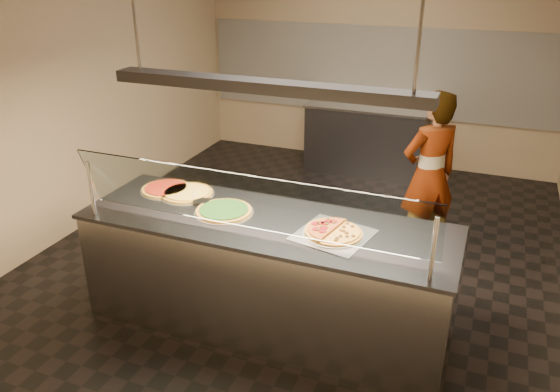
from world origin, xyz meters
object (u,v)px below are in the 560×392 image
at_px(serving_counter, 267,273).
at_px(half_pizza_pepperoni, 320,228).
at_px(pizza_cheese, 187,193).
at_px(prep_table, 367,138).
at_px(heat_lamp_housing, 264,86).
at_px(sneeze_guard, 246,203).
at_px(pizza_spatula, 198,196).
at_px(half_pizza_sausage, 347,234).
at_px(pizza_tomato, 166,188).
at_px(worker, 429,175).
at_px(pizza_spinach, 224,210).
at_px(perforated_tray, 333,234).

height_order(serving_counter, half_pizza_pepperoni, half_pizza_pepperoni).
bearing_deg(pizza_cheese, prep_table, 78.31).
bearing_deg(half_pizza_pepperoni, heat_lamp_housing, 175.81).
bearing_deg(sneeze_guard, pizza_spatula, 143.41).
bearing_deg(half_pizza_sausage, pizza_spatula, 171.88).
bearing_deg(pizza_tomato, worker, 35.70).
bearing_deg(pizza_spinach, pizza_tomato, 162.06).
xyz_separation_m(pizza_spatula, prep_table, (0.58, 3.57, -0.49)).
distance_m(sneeze_guard, pizza_spatula, 0.87).
xyz_separation_m(pizza_spatula, worker, (1.66, 1.52, -0.13)).
xyz_separation_m(sneeze_guard, prep_table, (-0.08, 4.06, -0.76)).
relative_size(prep_table, heat_lamp_housing, 0.70).
bearing_deg(pizza_spatula, perforated_tray, -8.78).
distance_m(perforated_tray, worker, 1.77).
bearing_deg(pizza_tomato, prep_table, 74.97).
xyz_separation_m(serving_counter, half_pizza_sausage, (0.64, -0.03, 0.49)).
xyz_separation_m(perforated_tray, pizza_cheese, (-1.35, 0.25, 0.01)).
relative_size(pizza_tomato, heat_lamp_housing, 0.19).
relative_size(sneeze_guard, heat_lamp_housing, 1.14).
bearing_deg(prep_table, sneeze_guard, -88.82).
distance_m(half_pizza_sausage, pizza_spinach, 1.00).
bearing_deg(perforated_tray, serving_counter, 176.45).
xyz_separation_m(serving_counter, heat_lamp_housing, (0.00, 0.00, 1.48)).
bearing_deg(half_pizza_pepperoni, prep_table, 97.93).
relative_size(pizza_cheese, worker, 0.28).
distance_m(perforated_tray, pizza_spinach, 0.90).
height_order(pizza_cheese, prep_table, pizza_cheese).
distance_m(pizza_spinach, prep_table, 3.75).
relative_size(perforated_tray, worker, 0.35).
bearing_deg(pizza_spatula, heat_lamp_housing, -12.90).
bearing_deg(serving_counter, pizza_cheese, 165.12).
bearing_deg(half_pizza_sausage, prep_table, 100.91).
xyz_separation_m(sneeze_guard, worker, (0.99, 2.02, -0.40)).
relative_size(perforated_tray, pizza_spatula, 2.56).
height_order(sneeze_guard, pizza_spatula, sneeze_guard).
height_order(pizza_tomato, prep_table, pizza_tomato).
distance_m(half_pizza_pepperoni, pizza_cheese, 1.27).
relative_size(sneeze_guard, prep_table, 1.62).
bearing_deg(worker, half_pizza_pepperoni, 30.62).
distance_m(prep_table, heat_lamp_housing, 4.01).
bearing_deg(pizza_cheese, pizza_tomato, 176.61).
xyz_separation_m(perforated_tray, half_pizza_pepperoni, (-0.10, 0.00, 0.03)).
bearing_deg(worker, pizza_spatula, 1.13).
relative_size(serving_counter, sneeze_guard, 1.09).
xyz_separation_m(pizza_spinach, pizza_tomato, (-0.66, 0.21, -0.00)).
xyz_separation_m(sneeze_guard, pizza_cheese, (-0.81, 0.56, -0.28)).
bearing_deg(pizza_spatula, serving_counter, -12.90).
bearing_deg(half_pizza_sausage, half_pizza_pepperoni, 179.61).
bearing_deg(heat_lamp_housing, pizza_tomato, 167.45).
height_order(sneeze_guard, heat_lamp_housing, heat_lamp_housing).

